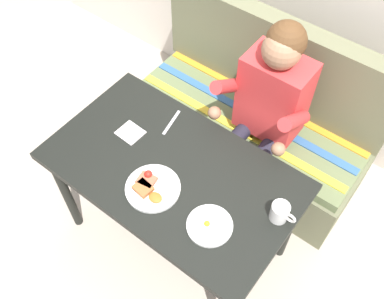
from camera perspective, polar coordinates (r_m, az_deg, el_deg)
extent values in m
plane|color=#B1A392|center=(2.69, -1.99, -11.22)|extent=(8.00, 8.00, 0.00)
cube|color=black|center=(2.06, -2.54, -2.83)|extent=(1.20, 0.70, 0.04)
cylinder|color=black|center=(2.52, -16.10, -5.42)|extent=(0.05, 0.05, 0.69)
cylinder|color=black|center=(2.71, -7.28, 2.80)|extent=(0.05, 0.05, 0.69)
cylinder|color=black|center=(2.39, 12.61, -9.59)|extent=(0.05, 0.05, 0.69)
cube|color=#67694C|center=(2.83, 7.04, 1.14)|extent=(1.44, 0.56, 0.40)
cube|color=#647249|center=(2.65, 7.53, 4.16)|extent=(1.40, 0.52, 0.06)
cube|color=#67694C|center=(2.58, 10.95, 11.41)|extent=(1.44, 0.12, 0.54)
cube|color=yellow|center=(2.55, 5.91, 2.77)|extent=(1.38, 0.05, 0.01)
cube|color=#336099|center=(2.63, 7.61, 4.64)|extent=(1.38, 0.05, 0.01)
cube|color=orange|center=(2.71, 9.22, 6.39)|extent=(1.38, 0.05, 0.01)
cube|color=red|center=(2.33, 10.56, 6.87)|extent=(0.34, 0.22, 0.48)
sphere|color=#9E7051|center=(2.10, 11.62, 12.63)|extent=(0.19, 0.19, 0.19)
sphere|color=brown|center=(2.10, 12.18, 13.65)|extent=(0.19, 0.19, 0.19)
cylinder|color=red|center=(2.26, 4.85, 8.26)|extent=(0.07, 0.29, 0.23)
cylinder|color=red|center=(2.15, 13.21, 3.68)|extent=(0.07, 0.29, 0.23)
sphere|color=#9E7051|center=(2.26, 2.94, 4.78)|extent=(0.07, 0.07, 0.07)
sphere|color=#9E7051|center=(2.15, 11.17, 0.05)|extent=(0.07, 0.07, 0.07)
cylinder|color=#232333|center=(2.44, 5.98, 1.65)|extent=(0.09, 0.34, 0.09)
cylinder|color=#232333|center=(2.56, 3.37, -4.31)|extent=(0.08, 0.08, 0.52)
cube|color=black|center=(2.74, 2.40, -7.76)|extent=(0.09, 0.20, 0.05)
cylinder|color=#232333|center=(2.39, 9.35, -0.32)|extent=(0.09, 0.34, 0.09)
cylinder|color=#232333|center=(2.52, 6.53, -6.28)|extent=(0.08, 0.08, 0.52)
cube|color=black|center=(2.70, 5.35, -9.66)|extent=(0.09, 0.20, 0.05)
cylinder|color=white|center=(1.99, -5.02, -5.10)|extent=(0.25, 0.25, 0.02)
cube|color=#A25B2F|center=(1.97, -6.40, -5.03)|extent=(0.09, 0.08, 0.02)
cube|color=#A35B3F|center=(1.99, -5.93, -4.02)|extent=(0.09, 0.08, 0.02)
sphere|color=red|center=(2.00, -5.72, -3.25)|extent=(0.04, 0.04, 0.04)
ellipsoid|color=#CC6623|center=(1.94, -4.79, -6.26)|extent=(0.06, 0.05, 0.02)
cylinder|color=white|center=(1.89, 2.31, -9.88)|extent=(0.20, 0.20, 0.01)
ellipsoid|color=white|center=(1.88, 2.32, -9.72)|extent=(0.09, 0.08, 0.01)
sphere|color=yellow|center=(1.87, 1.96, -9.63)|extent=(0.03, 0.03, 0.03)
cylinder|color=white|center=(1.91, 11.34, -7.99)|extent=(0.08, 0.08, 0.09)
cylinder|color=brown|center=(1.88, 11.54, -7.40)|extent=(0.07, 0.07, 0.01)
torus|color=white|center=(1.90, 12.71, -8.72)|extent=(0.05, 0.01, 0.05)
cube|color=silver|center=(2.19, -8.04, 2.19)|extent=(0.13, 0.11, 0.01)
cube|color=silver|center=(2.21, -2.69, 3.54)|extent=(0.05, 0.17, 0.00)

